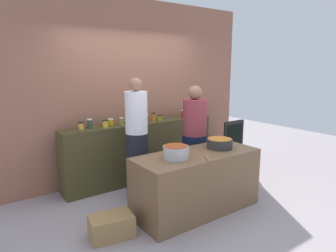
# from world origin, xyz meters

# --- Properties ---
(ground) EXTENTS (12.00, 12.00, 0.00)m
(ground) POSITION_xyz_m (0.00, 0.00, 0.00)
(ground) COLOR #9C9194
(storefront_wall) EXTENTS (4.80, 0.12, 3.00)m
(storefront_wall) POSITION_xyz_m (0.00, 1.45, 1.50)
(storefront_wall) COLOR #955F49
(storefront_wall) RESTS_ON ground
(display_shelf) EXTENTS (2.70, 0.36, 0.99)m
(display_shelf) POSITION_xyz_m (0.00, 1.10, 0.49)
(display_shelf) COLOR #413B1F
(display_shelf) RESTS_ON ground
(prep_table) EXTENTS (1.70, 0.70, 0.79)m
(prep_table) POSITION_xyz_m (0.00, -0.30, 0.40)
(prep_table) COLOR brown
(prep_table) RESTS_ON ground
(preserve_jar_0) EXTENTS (0.09, 0.09, 0.11)m
(preserve_jar_0) POSITION_xyz_m (-1.01, 1.13, 1.04)
(preserve_jar_0) COLOR gold
(preserve_jar_0) RESTS_ON display_shelf
(preserve_jar_1) EXTENTS (0.08, 0.08, 0.14)m
(preserve_jar_1) POSITION_xyz_m (-0.88, 1.13, 1.06)
(preserve_jar_1) COLOR #2D483A
(preserve_jar_1) RESTS_ON display_shelf
(preserve_jar_2) EXTENTS (0.09, 0.09, 0.11)m
(preserve_jar_2) POSITION_xyz_m (-0.66, 1.07, 1.05)
(preserve_jar_2) COLOR gold
(preserve_jar_2) RESTS_ON display_shelf
(preserve_jar_3) EXTENTS (0.09, 0.09, 0.11)m
(preserve_jar_3) POSITION_xyz_m (-0.53, 1.16, 1.04)
(preserve_jar_3) COLOR gold
(preserve_jar_3) RESTS_ON display_shelf
(preserve_jar_4) EXTENTS (0.07, 0.07, 0.12)m
(preserve_jar_4) POSITION_xyz_m (-0.38, 1.07, 1.05)
(preserve_jar_4) COLOR olive
(preserve_jar_4) RESTS_ON display_shelf
(preserve_jar_5) EXTENTS (0.08, 0.08, 0.15)m
(preserve_jar_5) POSITION_xyz_m (-0.10, 1.06, 1.06)
(preserve_jar_5) COLOR #364636
(preserve_jar_5) RESTS_ON display_shelf
(preserve_jar_6) EXTENTS (0.09, 0.09, 0.13)m
(preserve_jar_6) POSITION_xyz_m (0.07, 1.08, 1.05)
(preserve_jar_6) COLOR #943E23
(preserve_jar_6) RESTS_ON display_shelf
(preserve_jar_7) EXTENTS (0.07, 0.07, 0.14)m
(preserve_jar_7) POSITION_xyz_m (0.23, 1.09, 1.06)
(preserve_jar_7) COLOR #CE6618
(preserve_jar_7) RESTS_ON display_shelf
(preserve_jar_8) EXTENTS (0.08, 0.08, 0.10)m
(preserve_jar_8) POSITION_xyz_m (0.34, 1.06, 1.04)
(preserve_jar_8) COLOR olive
(preserve_jar_8) RESTS_ON display_shelf
(preserve_jar_9) EXTENTS (0.08, 0.08, 0.14)m
(preserve_jar_9) POSITION_xyz_m (0.83, 1.04, 1.06)
(preserve_jar_9) COLOR #B32A10
(preserve_jar_9) RESTS_ON display_shelf
(preserve_jar_10) EXTENTS (0.07, 0.07, 0.15)m
(preserve_jar_10) POSITION_xyz_m (0.98, 1.11, 1.06)
(preserve_jar_10) COLOR yellow
(preserve_jar_10) RESTS_ON display_shelf
(cooking_pot_left) EXTENTS (0.32, 0.32, 0.16)m
(cooking_pot_left) POSITION_xyz_m (-0.36, -0.31, 0.87)
(cooking_pot_left) COLOR #B7B7BC
(cooking_pot_left) RESTS_ON prep_table
(cooking_pot_center) EXTENTS (0.35, 0.35, 0.13)m
(cooking_pot_center) POSITION_xyz_m (0.42, -0.29, 0.86)
(cooking_pot_center) COLOR #2D2D2D
(cooking_pot_center) RESTS_ON prep_table
(wooden_spoon) EXTENTS (0.16, 0.26, 0.02)m
(wooden_spoon) POSITION_xyz_m (-0.06, -0.55, 0.80)
(wooden_spoon) COLOR #9E703D
(wooden_spoon) RESTS_ON prep_table
(cook_with_tongs) EXTENTS (0.33, 0.33, 1.75)m
(cook_with_tongs) POSITION_xyz_m (-0.42, 0.53, 0.80)
(cook_with_tongs) COLOR black
(cook_with_tongs) RESTS_ON ground
(cook_in_cap) EXTENTS (0.37, 0.37, 1.63)m
(cook_in_cap) POSITION_xyz_m (0.42, 0.25, 0.73)
(cook_in_cap) COLOR black
(cook_in_cap) RESTS_ON ground
(bread_crate) EXTENTS (0.52, 0.39, 0.25)m
(bread_crate) POSITION_xyz_m (-1.20, -0.23, 0.13)
(bread_crate) COLOR #9B7746
(bread_crate) RESTS_ON ground
(chalkboard_sign) EXTENTS (0.50, 0.05, 0.90)m
(chalkboard_sign) POSITION_xyz_m (1.72, 0.63, 0.45)
(chalkboard_sign) COLOR black
(chalkboard_sign) RESTS_ON ground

